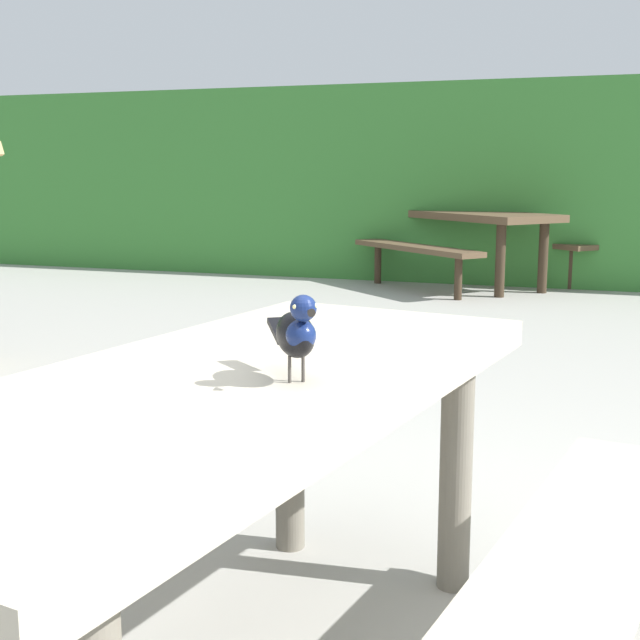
{
  "coord_description": "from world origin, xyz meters",
  "views": [
    {
      "loc": [
        0.42,
        -1.48,
        1.16
      ],
      "look_at": [
        -0.17,
        0.21,
        0.84
      ],
      "focal_mm": 47.45,
      "sensor_mm": 36.0,
      "label": 1
    }
  ],
  "objects": [
    {
      "name": "picnic_table_foreground",
      "position": [
        -0.34,
        0.09,
        0.56
      ],
      "size": [
        1.94,
        1.96,
        0.74
      ],
      "color": "#B2A893",
      "rests_on": "ground"
    },
    {
      "name": "picnic_table_mid_left",
      "position": [
        -0.91,
        6.96,
        0.56
      ],
      "size": [
        2.39,
        2.39,
        0.74
      ],
      "color": "brown",
      "rests_on": "ground"
    },
    {
      "name": "bird_grackle",
      "position": [
        -0.17,
        0.05,
        0.84
      ],
      "size": [
        0.19,
        0.25,
        0.18
      ],
      "color": "black",
      "rests_on": "picnic_table_foreground"
    },
    {
      "name": "hedge_wall",
      "position": [
        0.0,
        8.08,
        1.01
      ],
      "size": [
        28.0,
        2.08,
        2.01
      ],
      "primitive_type": "cube",
      "color": "#387A33",
      "rests_on": "ground"
    }
  ]
}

